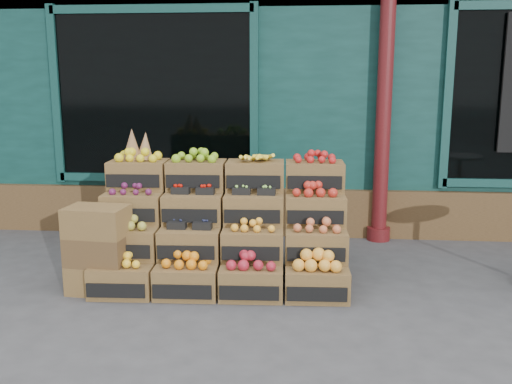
{
  "coord_description": "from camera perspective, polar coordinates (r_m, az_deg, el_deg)",
  "views": [
    {
      "loc": [
        0.29,
        -4.85,
        1.98
      ],
      "look_at": [
        -0.2,
        0.7,
        0.85
      ],
      "focal_mm": 40.0,
      "sensor_mm": 36.0,
      "label": 1
    }
  ],
  "objects": [
    {
      "name": "spare_crates",
      "position": [
        5.5,
        -15.49,
        -5.58
      ],
      "size": [
        0.58,
        0.42,
        0.81
      ],
      "rotation": [
        0.0,
        0.0,
        -0.09
      ],
      "color": "brown",
      "rests_on": "ground"
    },
    {
      "name": "crate_display",
      "position": [
        5.64,
        -3.26,
        -4.23
      ],
      "size": [
        2.4,
        1.24,
        1.48
      ],
      "rotation": [
        0.0,
        0.0,
        0.04
      ],
      "color": "brown",
      "rests_on": "ground"
    },
    {
      "name": "ground",
      "position": [
        5.25,
        1.53,
        -10.71
      ],
      "size": [
        60.0,
        60.0,
        0.0
      ],
      "primitive_type": "plane",
      "color": "#3E3E41",
      "rests_on": "ground"
    },
    {
      "name": "shopkeeper",
      "position": [
        7.86,
        -7.69,
        4.78
      ],
      "size": [
        0.9,
        0.72,
        2.16
      ],
      "primitive_type": "imported",
      "rotation": [
        0.0,
        0.0,
        3.43
      ],
      "color": "#1E6C34",
      "rests_on": "ground"
    },
    {
      "name": "shop_facade",
      "position": [
        9.98,
        3.49,
        13.84
      ],
      "size": [
        12.0,
        6.24,
        4.8
      ],
      "color": "#103732",
      "rests_on": "ground"
    }
  ]
}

